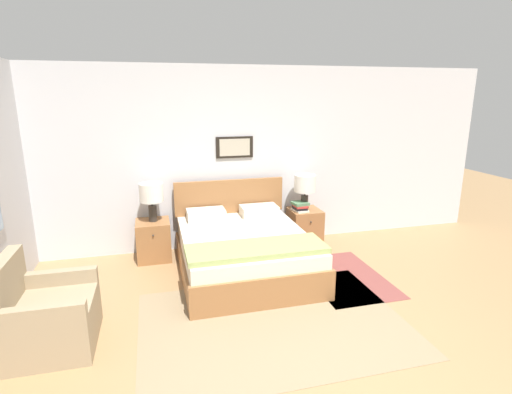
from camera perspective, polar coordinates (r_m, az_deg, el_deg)
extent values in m
plane|color=#99754C|center=(3.55, 9.17, -24.16)|extent=(16.00, 16.00, 0.00)
cube|color=silver|center=(5.82, -2.73, 5.54)|extent=(7.93, 0.06, 2.60)
cube|color=black|center=(5.74, -3.07, 7.12)|extent=(0.54, 0.02, 0.30)
cube|color=#B2A893|center=(5.73, -3.05, 7.10)|extent=(0.44, 0.00, 0.24)
cube|color=#897556|center=(4.15, 2.48, -17.56)|extent=(2.59, 1.86, 0.01)
cube|color=brown|center=(5.18, 12.51, -11.00)|extent=(0.91, 1.41, 0.01)
cube|color=#936038|center=(5.12, -1.64, -9.28)|extent=(1.58, 1.93, 0.28)
cube|color=#936038|center=(4.23, 1.28, -12.00)|extent=(1.58, 0.06, 0.08)
cube|color=beige|center=(5.02, -1.66, -6.56)|extent=(1.52, 1.85, 0.24)
cube|color=#936038|center=(5.78, -3.79, 0.08)|extent=(1.58, 0.06, 0.49)
cube|color=#8E9E5B|center=(4.43, 0.08, -7.42)|extent=(1.55, 0.54, 0.06)
cube|color=beige|center=(5.55, -7.15, -2.50)|extent=(0.52, 0.32, 0.14)
cube|color=beige|center=(5.70, 0.43, -1.95)|extent=(0.52, 0.32, 0.14)
cube|color=#998466|center=(4.16, -27.22, -15.82)|extent=(0.76, 0.79, 0.44)
cube|color=#998466|center=(4.07, -32.31, -10.49)|extent=(0.13, 0.79, 0.42)
cube|color=#998466|center=(4.33, -26.70, -10.27)|extent=(0.75, 0.11, 0.14)
cube|color=#998466|center=(3.74, -28.89, -14.56)|extent=(0.75, 0.11, 0.14)
cube|color=#936038|center=(5.66, -14.41, -5.98)|extent=(0.45, 0.45, 0.54)
sphere|color=#332D28|center=(5.38, -14.48, -5.35)|extent=(0.02, 0.02, 0.02)
cube|color=#936038|center=(6.05, 6.95, -4.25)|extent=(0.45, 0.45, 0.54)
sphere|color=#332D28|center=(5.80, 7.86, -3.57)|extent=(0.02, 0.02, 0.02)
cylinder|color=#2D2823|center=(5.55, -14.53, -2.29)|extent=(0.11, 0.11, 0.22)
cylinder|color=#2D2823|center=(5.51, -14.62, -0.91)|extent=(0.02, 0.02, 0.06)
cylinder|color=silver|center=(5.47, -14.73, 0.65)|extent=(0.31, 0.31, 0.25)
cylinder|color=#2D2823|center=(5.95, 6.93, -0.79)|extent=(0.11, 0.11, 0.22)
cylinder|color=#2D2823|center=(5.91, 6.97, 0.51)|extent=(0.02, 0.02, 0.06)
cylinder|color=silver|center=(5.88, 7.01, 1.97)|extent=(0.31, 0.31, 0.25)
cube|color=silver|center=(5.89, 6.28, -1.88)|extent=(0.22, 0.27, 0.02)
cube|color=#232328|center=(5.88, 6.29, -1.58)|extent=(0.17, 0.21, 0.04)
cube|color=#B7332D|center=(5.87, 6.30, -1.24)|extent=(0.18, 0.24, 0.03)
cube|color=#4C7551|center=(5.86, 6.31, -0.91)|extent=(0.24, 0.24, 0.04)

